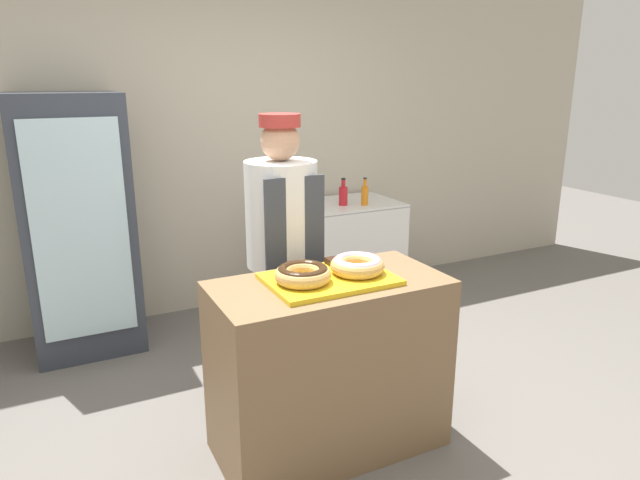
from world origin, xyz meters
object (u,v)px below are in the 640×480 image
Objects in this scene: beverage_fridge at (78,227)px; chest_freezer at (334,252)px; donut_chocolate_glaze at (303,273)px; donut_light_glaze at (357,264)px; brownie_back_right at (335,261)px; bottle_blue at (295,195)px; baker_person at (283,254)px; brownie_back_left at (295,268)px; bottle_orange at (365,194)px; serving_tray at (329,279)px; bottle_red at (343,195)px.

beverage_fridge reaches higher than chest_freezer.
donut_chocolate_glaze is at bearing -64.72° from beverage_fridge.
brownie_back_right is at bearing 101.81° from donut_light_glaze.
donut_light_glaze is 1.09× the size of bottle_blue.
donut_chocolate_glaze is 0.66m from baker_person.
brownie_back_left is 0.32× the size of bottle_blue.
brownie_back_left is at bearing -131.15° from bottle_orange.
baker_person is 7.39× the size of bottle_orange.
beverage_fridge reaches higher than brownie_back_left.
brownie_back_left is at bearing -114.16° from bottle_blue.
beverage_fridge reaches higher than donut_light_glaze.
baker_person is at bearing 74.39° from brownie_back_left.
brownie_back_right is at bearing -78.74° from baker_person.
donut_light_glaze is (0.29, 0.00, 0.00)m from donut_chocolate_glaze.
baker_person reaches higher than chest_freezer.
bottle_orange is at bearing 41.05° from baker_person.
serving_tray reaches higher than chest_freezer.
donut_chocolate_glaze is at bearing -146.66° from brownie_back_right.
bottle_orange is at bearing -24.15° from bottle_red.
brownie_back_left is 0.05× the size of baker_person.
donut_light_glaze is at bearing -33.34° from brownie_back_left.
bottle_red is (0.98, 1.07, 0.06)m from baker_person.
donut_chocolate_glaze is 1.18× the size of bottle_orange.
bottle_red reaches higher than brownie_back_left.
serving_tray is at bearing 5.10° from donut_chocolate_glaze.
bottle_blue reaches higher than donut_chocolate_glaze.
serving_tray is 1.98m from bottle_orange.
bottle_red reaches higher than chest_freezer.
baker_person is at bearing -48.86° from beverage_fridge.
bottle_blue is (0.61, 1.19, 0.07)m from baker_person.
brownie_back_left is 0.35× the size of bottle_orange.
brownie_back_right is 0.07× the size of chest_freezer.
brownie_back_right is at bearing -118.09° from chest_freezer.
chest_freezer is 4.78× the size of bottle_orange.
bottle_orange is (0.16, -0.07, 0.00)m from bottle_red.
brownie_back_left is at bearing -123.83° from chest_freezer.
bottle_blue is at bearing 160.85° from bottle_red.
baker_person is (-0.13, 0.63, -0.11)m from donut_light_glaze.
baker_person is (0.02, 0.61, -0.05)m from serving_tray.
brownie_back_right is 0.35× the size of bottle_orange.
donut_light_glaze is 1.90m from bottle_red.
donut_chocolate_glaze and donut_light_glaze have the same top height.
donut_chocolate_glaze is 0.15× the size of beverage_fridge.
beverage_fridge reaches higher than baker_person.
serving_tray is at bearing -120.81° from bottle_red.
bottle_blue is 1.09× the size of bottle_orange.
brownie_back_left is 1.81m from bottle_blue.
baker_person is (0.13, 0.46, -0.08)m from brownie_back_left.
bottle_blue is (0.74, 1.65, -0.01)m from brownie_back_left.
bottle_red is at bearing 53.92° from brownie_back_left.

